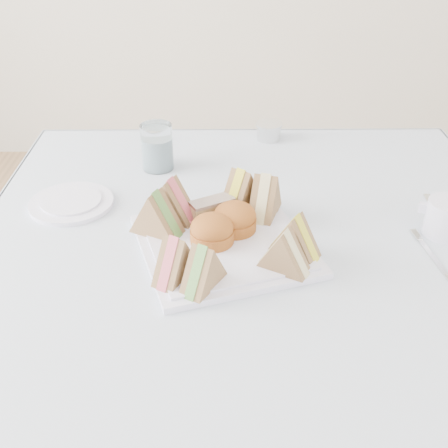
{
  "coord_description": "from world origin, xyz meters",
  "views": [
    {
      "loc": [
        -0.06,
        -0.84,
        1.31
      ],
      "look_at": [
        -0.05,
        -0.03,
        0.8
      ],
      "focal_mm": 45.0,
      "sensor_mm": 36.0,
      "label": 1
    }
  ],
  "objects_px": {
    "table": "(248,385)",
    "serving_plate": "(224,245)",
    "water_glass": "(157,147)",
    "creamer_jug": "(447,218)"
  },
  "relations": [
    {
      "from": "creamer_jug",
      "to": "serving_plate",
      "type": "bearing_deg",
      "value": -154.79
    },
    {
      "from": "table",
      "to": "water_glass",
      "type": "height_order",
      "value": "water_glass"
    },
    {
      "from": "table",
      "to": "water_glass",
      "type": "relative_size",
      "value": 8.86
    },
    {
      "from": "water_glass",
      "to": "creamer_jug",
      "type": "relative_size",
      "value": 1.34
    },
    {
      "from": "table",
      "to": "serving_plate",
      "type": "height_order",
      "value": "serving_plate"
    },
    {
      "from": "serving_plate",
      "to": "water_glass",
      "type": "bearing_deg",
      "value": 96.61
    },
    {
      "from": "serving_plate",
      "to": "creamer_jug",
      "type": "xyz_separation_m",
      "value": [
        0.4,
        0.04,
        0.03
      ]
    },
    {
      "from": "water_glass",
      "to": "creamer_jug",
      "type": "bearing_deg",
      "value": -26.73
    },
    {
      "from": "table",
      "to": "creamer_jug",
      "type": "xyz_separation_m",
      "value": [
        0.35,
        0.02,
        0.41
      ]
    },
    {
      "from": "serving_plate",
      "to": "creamer_jug",
      "type": "relative_size",
      "value": 3.69
    }
  ]
}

